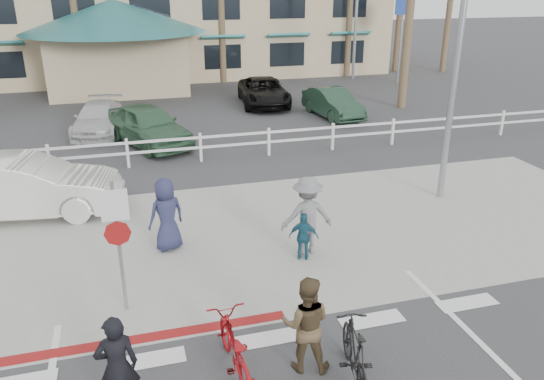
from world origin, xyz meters
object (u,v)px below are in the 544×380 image
object	(u,v)px
sign_post	(119,241)
car_white_sedan	(25,187)
bike_red	(234,348)
bike_black	(355,353)

from	to	relation	value
sign_post	car_white_sedan	size ratio (longest dim) A/B	0.60
bike_red	car_white_sedan	world-z (taller)	car_white_sedan
sign_post	bike_red	world-z (taller)	sign_post
sign_post	bike_black	distance (m)	4.53
sign_post	bike_black	size ratio (longest dim) A/B	1.75
sign_post	car_white_sedan	xyz separation A→B (m)	(-2.33, 5.14, -0.66)
bike_red	bike_black	bearing A→B (deg)	156.51
sign_post	bike_red	bearing A→B (deg)	-54.51
bike_red	bike_black	distance (m)	1.87
bike_black	car_white_sedan	bearing A→B (deg)	-43.25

